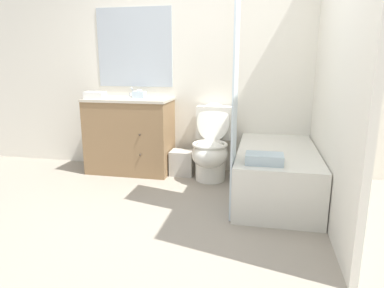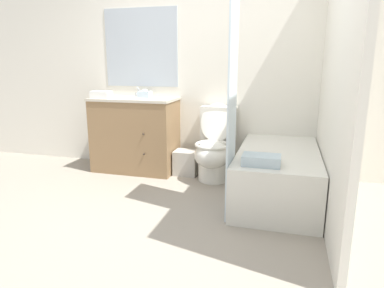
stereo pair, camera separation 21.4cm
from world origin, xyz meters
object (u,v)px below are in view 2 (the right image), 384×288
Objects in this scene: bathtub at (277,174)px; bath_towel_folded at (261,160)px; toilet at (214,149)px; hand_towel_folded at (101,95)px; sink_faucet at (140,94)px; tissue_box at (145,94)px; wastebasket at (186,163)px; vanity_cabinet at (135,134)px.

bathtub is 0.61m from bath_towel_folded.
hand_towel_folded is (-1.36, -0.06, 0.58)m from toilet.
sink_faucet is at bearing 159.27° from bathtub.
bath_towel_folded is (-0.13, -0.53, 0.28)m from bathtub.
bath_towel_folded is at bearing -36.46° from sink_faucet.
hand_towel_folded is 2.16m from bath_towel_folded.
bathtub is 1.84m from tissue_box.
toilet is at bearing 151.69° from bathtub.
sink_faucet is at bearing 163.68° from wastebasket.
bathtub is 4.64× the size of bath_towel_folded.
vanity_cabinet is at bearing -142.50° from tissue_box.
vanity_cabinet is 0.51m from sink_faucet.
vanity_cabinet reaches higher than wastebasket.
toilet is at bearing -10.41° from tissue_box.
toilet reaches higher than bath_towel_folded.
tissue_box is (0.11, -0.10, 0.00)m from sink_faucet.
sink_faucet reaches higher than bathtub.
wastebasket is (-0.36, 0.08, -0.21)m from toilet.
bath_towel_folded is at bearing -57.17° from toilet.
tissue_box is at bearing 26.74° from hand_towel_folded.
sink_faucet is at bearing 143.54° from bath_towel_folded.
sink_faucet is 0.61× the size of hand_towel_folded.
sink_faucet is 1.97m from bathtub.
sink_faucet reaches higher than wastebasket.
toilet is 0.42m from wastebasket.
sink_faucet is 1.19m from toilet.
bath_towel_folded is at bearing -31.98° from vanity_cabinet.
bathtub is at bearing 76.47° from bath_towel_folded.
bath_towel_folded is (0.59, -0.91, 0.17)m from toilet.
wastebasket is at bearing 133.73° from bath_towel_folded.
sink_faucet is 0.48m from hand_towel_folded.
bathtub is at bearing -28.31° from toilet.
tissue_box is at bearing -43.49° from sink_faucet.
bathtub is 10.03× the size of tissue_box.
vanity_cabinet is at bearing 175.24° from toilet.
vanity_cabinet is 0.50m from tissue_box.
vanity_cabinet is 4.34× the size of hand_towel_folded.
bathtub reaches higher than wastebasket.
wastebasket is (0.65, -0.19, -0.79)m from sink_faucet.
toilet is 1.10m from bath_towel_folded.
toilet is 5.97× the size of tissue_box.
wastebasket is at bearing 156.71° from bathtub.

